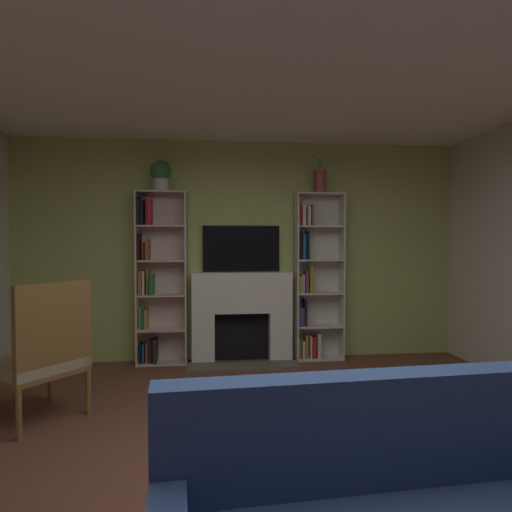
% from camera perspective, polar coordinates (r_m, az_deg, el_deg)
% --- Properties ---
extents(ground_plane, '(6.95, 6.95, 0.00)m').
position_cam_1_polar(ground_plane, '(2.97, 2.69, -27.64)').
color(ground_plane, brown).
extents(wall_back_accent, '(5.55, 0.06, 2.68)m').
position_cam_1_polar(wall_back_accent, '(5.49, -1.96, 0.70)').
color(wall_back_accent, '#ADC167').
rests_on(wall_back_accent, ground_plane).
extents(ceiling, '(5.55, 5.91, 0.06)m').
position_cam_1_polar(ceiling, '(2.86, 2.79, 27.71)').
color(ceiling, white).
rests_on(ceiling, wall_back_accent).
extents(fireplace, '(1.30, 0.55, 1.08)m').
position_cam_1_polar(fireplace, '(5.41, -1.83, -7.43)').
color(fireplace, white).
rests_on(fireplace, ground_plane).
extents(tv, '(0.94, 0.06, 0.56)m').
position_cam_1_polar(tv, '(5.43, -1.92, 0.96)').
color(tv, black).
rests_on(tv, fireplace).
extents(bookshelf_left, '(0.59, 0.26, 2.05)m').
position_cam_1_polar(bookshelf_left, '(5.41, -12.69, -2.81)').
color(bookshelf_left, beige).
rests_on(bookshelf_left, ground_plane).
extents(bookshelf_right, '(0.59, 0.26, 2.05)m').
position_cam_1_polar(bookshelf_right, '(5.53, 7.41, -3.17)').
color(bookshelf_right, silver).
rests_on(bookshelf_right, ground_plane).
extents(potted_plant, '(0.24, 0.24, 0.36)m').
position_cam_1_polar(potted_plant, '(5.38, -12.18, 10.25)').
color(potted_plant, silver).
rests_on(potted_plant, bookshelf_left).
extents(vase_with_flowers, '(0.15, 0.15, 0.47)m').
position_cam_1_polar(vase_with_flowers, '(5.51, 8.24, 9.58)').
color(vase_with_flowers, brown).
rests_on(vase_with_flowers, bookshelf_right).
extents(armchair, '(0.87, 0.87, 1.14)m').
position_cam_1_polar(armchair, '(4.05, -25.87, -11.32)').
color(armchair, brown).
rests_on(armchair, ground_plane).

